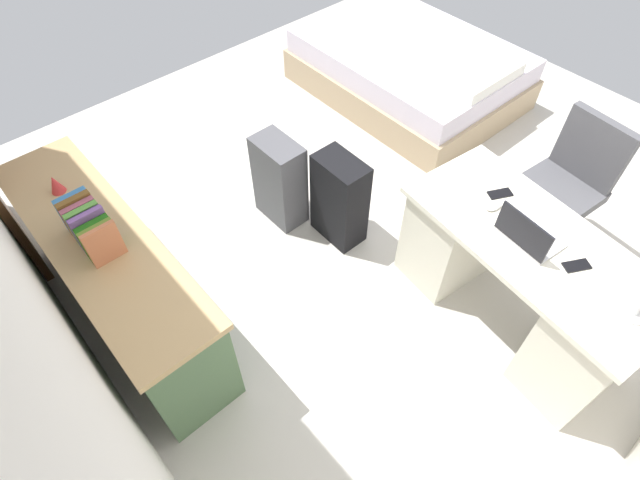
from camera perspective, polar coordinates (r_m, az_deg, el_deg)
name	(u,v)px	position (r m, az deg, el deg)	size (l,w,h in m)	color
ground_plane	(390,213)	(3.79, 7.97, 3.06)	(5.46, 5.46, 0.00)	beige
desk	(518,280)	(3.12, 21.62, -4.22)	(1.51, 0.82, 0.74)	silver
office_chair	(560,193)	(3.67, 25.68, 4.88)	(0.52, 0.52, 0.94)	black
credenza	(118,279)	(3.14, -21.99, -4.14)	(1.80, 0.48, 0.76)	#4C6B47
bed	(410,70)	(4.88, 10.18, 18.55)	(1.91, 1.42, 0.58)	tan
suitcase_black	(340,200)	(3.39, 2.24, 4.59)	(0.36, 0.22, 0.67)	black
suitcase_spare_grey	(280,181)	(3.53, -4.62, 6.69)	(0.36, 0.22, 0.66)	#4C4C51
laptop	(528,234)	(2.80, 22.55, 0.59)	(0.33, 0.26, 0.21)	#B7B7BC
computer_mouse	(494,206)	(2.93, 19.14, 3.70)	(0.06, 0.10, 0.03)	white
cell_phone_near_laptop	(577,266)	(2.83, 27.18, -2.62)	(0.07, 0.14, 0.01)	black
cell_phone_by_mouse	(500,194)	(3.03, 19.80, 4.99)	(0.07, 0.14, 0.01)	black
book_row	(89,226)	(2.78, -24.76, 1.49)	(0.35, 0.17, 0.24)	#BD6B45
figurine_small	(55,184)	(3.17, -27.89, 5.63)	(0.08, 0.08, 0.11)	red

